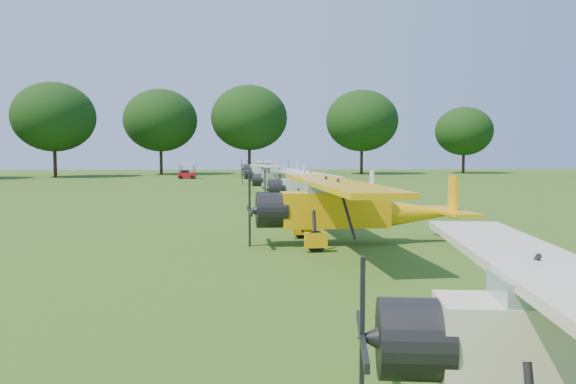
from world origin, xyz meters
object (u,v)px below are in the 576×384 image
object	(u,v)px
aircraft_3	(318,185)
aircraft_5	(273,172)
aircraft_4	(287,178)
golf_cart	(187,174)
aircraft_7	(267,166)
aircraft_2	(351,203)
aircraft_6	(269,167)

from	to	relation	value
aircraft_3	aircraft_5	size ratio (longest dim) A/B	1.03
aircraft_4	aircraft_5	bearing A→B (deg)	94.68
golf_cart	aircraft_7	bearing A→B (deg)	56.96
aircraft_2	aircraft_5	world-z (taller)	aircraft_2
aircraft_5	aircraft_6	xyz separation A→B (m)	(0.15, 13.31, 0.13)
aircraft_2	aircraft_7	bearing A→B (deg)	87.32
aircraft_3	aircraft_6	distance (m)	36.31
aircraft_7	golf_cart	world-z (taller)	aircraft_7
aircraft_7	golf_cart	xyz separation A→B (m)	(-10.12, -12.96, -0.59)
aircraft_4	aircraft_7	bearing A→B (deg)	92.21
aircraft_4	aircraft_7	distance (m)	37.45
aircraft_2	aircraft_4	world-z (taller)	aircraft_2
aircraft_7	aircraft_6	bearing A→B (deg)	-84.86
aircraft_5	golf_cart	size ratio (longest dim) A/B	4.88
aircraft_2	golf_cart	world-z (taller)	aircraft_2
aircraft_4	aircraft_6	xyz separation A→B (m)	(-0.40, 25.00, 0.19)
aircraft_3	aircraft_5	bearing A→B (deg)	88.57
aircraft_4	golf_cart	xyz separation A→B (m)	(-10.27, 24.49, -0.57)
aircraft_6	aircraft_7	xyz separation A→B (m)	(0.25, 12.46, -0.17)
aircraft_6	aircraft_7	size ratio (longest dim) A/B	1.14
aircraft_2	aircraft_6	bearing A→B (deg)	87.74
aircraft_5	aircraft_2	bearing A→B (deg)	-94.37
aircraft_7	aircraft_4	bearing A→B (deg)	-83.48
aircraft_5	aircraft_6	size ratio (longest dim) A/B	0.91
aircraft_3	aircraft_7	size ratio (longest dim) A/B	1.06
aircraft_4	aircraft_5	xyz separation A→B (m)	(-0.55, 11.69, 0.06)
aircraft_3	aircraft_6	size ratio (longest dim) A/B	0.94
aircraft_2	aircraft_4	xyz separation A→B (m)	(-0.42, 24.72, -0.24)
aircraft_4	aircraft_7	size ratio (longest dim) A/B	0.98
aircraft_5	aircraft_6	world-z (taller)	aircraft_6
aircraft_5	aircraft_7	size ratio (longest dim) A/B	1.03
aircraft_3	aircraft_6	xyz separation A→B (m)	(-1.41, 36.29, 0.10)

